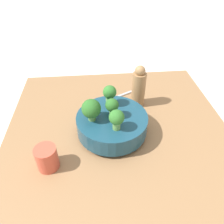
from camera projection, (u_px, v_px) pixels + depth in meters
name	position (u px, v px, depth m)	size (l,w,h in m)	color
ground_plane	(118.00, 136.00, 0.84)	(6.00, 6.00, 0.00)	silver
table	(118.00, 133.00, 0.83)	(0.83, 0.83, 0.04)	olive
bowl	(112.00, 124.00, 0.78)	(0.25, 0.25, 0.08)	navy
broccoli_floret_front	(110.00, 94.00, 0.78)	(0.05, 0.05, 0.08)	#609347
broccoli_floret_back	(117.00, 118.00, 0.68)	(0.05, 0.05, 0.07)	#609347
broccoli_floret_center	(112.00, 106.00, 0.73)	(0.05, 0.05, 0.07)	#6BA34C
broccoli_floret_right	(91.00, 109.00, 0.72)	(0.06, 0.06, 0.08)	#609347
cup	(47.00, 158.00, 0.67)	(0.07, 0.07, 0.08)	#C64C38
pepper_mill	(139.00, 87.00, 0.89)	(0.06, 0.06, 0.18)	#997047
fork	(116.00, 97.00, 0.98)	(0.16, 0.09, 0.01)	#B2B2B7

